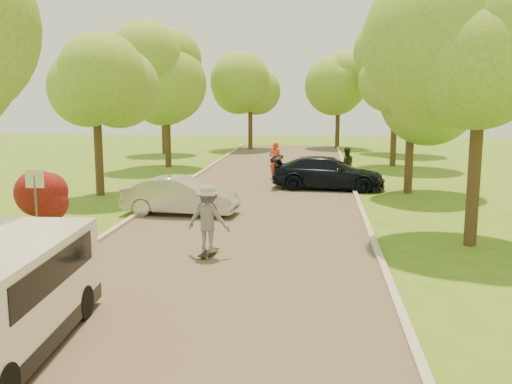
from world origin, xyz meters
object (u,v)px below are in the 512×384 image
at_px(dark_sedan, 328,173).
at_px(longboard, 209,252).
at_px(skateboarder, 208,219).
at_px(person_olive, 346,165).
at_px(street_sign, 35,190).
at_px(silver_sedan, 181,196).
at_px(person_striped, 276,161).

distance_m(dark_sedan, longboard, 12.15).
bearing_deg(skateboarder, person_olive, -95.32).
xyz_separation_m(street_sign, longboard, (5.30, -0.94, -1.46)).
bearing_deg(person_olive, street_sign, 42.70).
bearing_deg(silver_sedan, street_sign, 147.95).
xyz_separation_m(person_striped, person_olive, (3.56, -0.70, -0.08)).
height_order(silver_sedan, longboard, silver_sedan).
height_order(dark_sedan, skateboarder, skateboarder).
height_order(silver_sedan, skateboarder, skateboarder).
distance_m(longboard, person_striped, 14.52).
distance_m(silver_sedan, skateboarder, 5.69).
bearing_deg(person_striped, person_olive, -174.47).
bearing_deg(dark_sedan, skateboarder, 168.98).
bearing_deg(street_sign, longboard, -10.10).
bearing_deg(dark_sedan, street_sign, 146.15).
relative_size(dark_sedan, person_olive, 2.90).
xyz_separation_m(dark_sedan, longboard, (-3.39, -11.65, -0.65)).
bearing_deg(person_striped, longboard, 103.73).
bearing_deg(dark_sedan, longboard, 168.98).
relative_size(silver_sedan, person_striped, 2.15).
bearing_deg(person_olive, longboard, 62.15).
bearing_deg(longboard, silver_sedan, -56.90).
bearing_deg(dark_sedan, person_olive, -18.14).
distance_m(silver_sedan, dark_sedan, 8.36).
bearing_deg(skateboarder, silver_sedan, -56.90).
distance_m(street_sign, longboard, 5.57).
bearing_deg(person_olive, skateboarder, 62.15).
xyz_separation_m(silver_sedan, person_striped, (2.78, 9.18, 0.28)).
height_order(longboard, skateboarder, skateboarder).
bearing_deg(dark_sedan, silver_sedan, 144.68).
height_order(dark_sedan, longboard, dark_sedan).
xyz_separation_m(longboard, person_olive, (4.30, 13.77, 0.79)).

